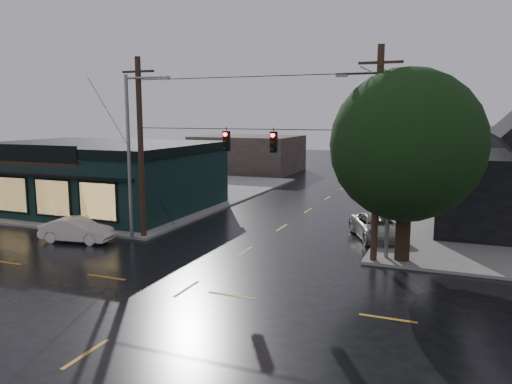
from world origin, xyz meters
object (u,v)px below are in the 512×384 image
at_px(corner_tree, 407,145).
at_px(utility_pole_ne, 373,263).
at_px(utility_pole_nw, 144,238).
at_px(sedan_cream, 77,230).
at_px(suv_silver, 378,227).

xyz_separation_m(corner_tree, utility_pole_ne, (-1.26, -0.50, -5.63)).
distance_m(utility_pole_nw, sedan_cream, 3.68).
bearing_deg(utility_pole_ne, sedan_cream, -172.56).
bearing_deg(suv_silver, corner_tree, -92.30).
distance_m(corner_tree, suv_silver, 6.74).
bearing_deg(utility_pole_ne, corner_tree, 21.65).
xyz_separation_m(utility_pole_ne, suv_silver, (-0.50, 4.75, 0.70)).
distance_m(utility_pole_ne, sedan_cream, 16.11).
bearing_deg(utility_pole_ne, suv_silver, 96.01).
distance_m(corner_tree, sedan_cream, 18.11).
xyz_separation_m(utility_pole_nw, suv_silver, (12.50, 4.75, 0.70)).
bearing_deg(sedan_cream, corner_tree, -90.43).
relative_size(utility_pole_nw, suv_silver, 2.01).
bearing_deg(sedan_cream, utility_pole_nw, -63.83).
height_order(utility_pole_nw, utility_pole_ne, same).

